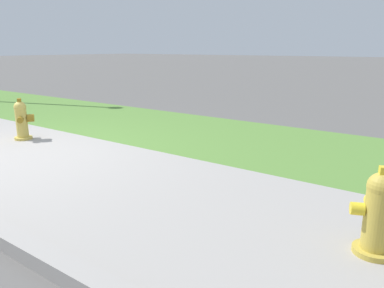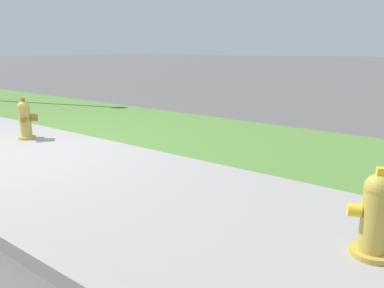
# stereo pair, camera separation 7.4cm
# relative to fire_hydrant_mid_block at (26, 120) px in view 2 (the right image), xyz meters

# --- Properties ---
(ground_plane) EXTENTS (120.00, 120.00, 0.00)m
(ground_plane) POSITION_rel_fire_hydrant_mid_block_xyz_m (0.77, -0.55, -0.31)
(ground_plane) COLOR #5B5956
(sidewalk_pavement) EXTENTS (18.00, 2.50, 0.01)m
(sidewalk_pavement) POSITION_rel_fire_hydrant_mid_block_xyz_m (0.77, -0.55, -0.31)
(sidewalk_pavement) COLOR #9E9993
(sidewalk_pavement) RESTS_ON ground
(grass_verge) EXTENTS (18.00, 2.71, 0.01)m
(grass_verge) POSITION_rel_fire_hydrant_mid_block_xyz_m (0.77, 2.06, -0.31)
(grass_verge) COLOR #568438
(grass_verge) RESTS_ON ground
(fire_hydrant_mid_block) EXTENTS (0.34, 0.33, 0.66)m
(fire_hydrant_mid_block) POSITION_rel_fire_hydrant_mid_block_xyz_m (0.00, 0.00, 0.00)
(fire_hydrant_mid_block) COLOR gold
(fire_hydrant_mid_block) RESTS_ON ground
(fire_hydrant_across_street) EXTENTS (0.37, 0.34, 0.65)m
(fire_hydrant_across_street) POSITION_rel_fire_hydrant_mid_block_xyz_m (5.19, -0.43, -0.00)
(fire_hydrant_across_street) COLOR gold
(fire_hydrant_across_street) RESTS_ON ground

